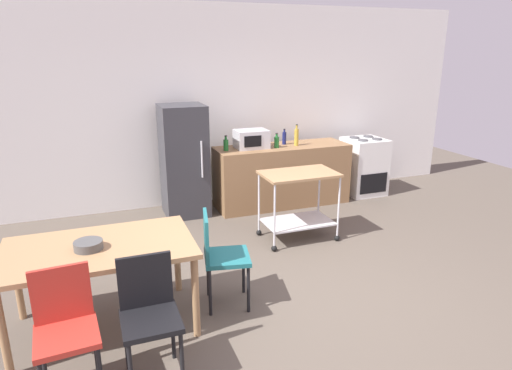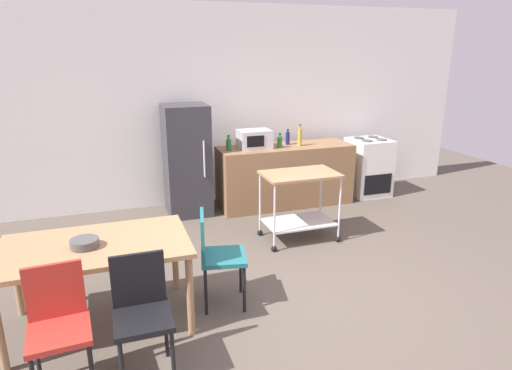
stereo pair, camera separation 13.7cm
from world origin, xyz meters
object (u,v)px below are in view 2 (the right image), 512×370
chair_teal (216,252)px  bottle_soy_sauce (300,137)px  chair_red (58,321)px  kitchen_cart (299,195)px  bottle_wine (229,144)px  bottle_hot_sauce (288,138)px  bottle_sesame_oil (280,142)px  refrigerator (187,160)px  stove_oven (368,167)px  dining_table (96,253)px  fruit_bowl (85,243)px  chair_black (141,308)px  microwave (254,139)px

chair_teal → bottle_soy_sauce: size_ratio=2.84×
chair_red → kitchen_cart: bearing=30.6°
bottle_wine → bottle_hot_sauce: size_ratio=0.92×
chair_teal → bottle_sesame_oil: (1.53, 2.28, 0.47)m
bottle_sesame_oil → bottle_hot_sauce: size_ratio=0.91×
refrigerator → bottle_hot_sauce: (1.52, -0.01, 0.22)m
chair_teal → stove_oven: size_ratio=0.97×
kitchen_cart → bottle_sesame_oil: bottle_sesame_oil is taller
dining_table → fruit_bowl: (-0.08, -0.04, 0.11)m
bottle_hot_sauce → bottle_wine: bearing=-173.9°
chair_teal → fruit_bowl: (-1.08, -0.04, 0.27)m
chair_teal → refrigerator: size_ratio=0.57×
kitchen_cart → fruit_bowl: 2.67m
stove_oven → fruit_bowl: (-4.19, -2.42, 0.33)m
fruit_bowl → refrigerator: bearing=62.8°
dining_table → chair_teal: bearing=-0.1°
dining_table → bottle_sesame_oil: size_ratio=7.08×
chair_black → fruit_bowl: size_ratio=3.95×
dining_table → chair_red: (-0.26, -0.69, -0.15)m
dining_table → fruit_bowl: fruit_bowl is taller
dining_table → chair_black: chair_black is taller
fruit_bowl → chair_red: bearing=-105.6°
chair_black → bottle_wine: bearing=63.8°
stove_oven → bottle_hot_sauce: 1.49m
stove_oven → bottle_hot_sauce: bottle_hot_sauce is taller
stove_oven → bottle_hot_sauce: bearing=177.0°
chair_red → chair_black: size_ratio=1.00×
stove_oven → fruit_bowl: stove_oven is taller
stove_oven → refrigerator: 2.92m
chair_teal → microwave: (1.18, 2.40, 0.51)m
dining_table → kitchen_cart: size_ratio=1.65×
bottle_wine → bottle_soy_sauce: size_ratio=0.68×
chair_teal → bottle_soy_sauce: bearing=-26.9°
chair_red → bottle_sesame_oil: 4.10m
dining_table → chair_black: 0.78m
stove_oven → dining_table: bearing=-149.9°
stove_oven → bottle_sesame_oil: bearing=-176.3°
bottle_hot_sauce → fruit_bowl: bottle_hot_sauce is taller
fruit_bowl → chair_black: bearing=-61.6°
bottle_wine → fruit_bowl: size_ratio=0.95×
refrigerator → bottle_sesame_oil: size_ratio=7.32×
microwave → bottle_sesame_oil: microwave is taller
stove_oven → fruit_bowl: bearing=-149.9°
refrigerator → microwave: 1.01m
refrigerator → dining_table: bearing=-116.2°
chair_black → stove_oven: stove_oven is taller
chair_black → bottle_hot_sauce: 4.03m
kitchen_cart → bottle_wine: (-0.53, 1.25, 0.41)m
microwave → bottle_sesame_oil: 0.37m
bottle_hot_sauce → chair_teal: bearing=-125.0°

